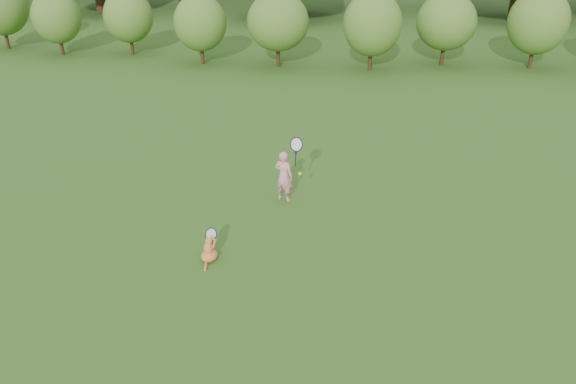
# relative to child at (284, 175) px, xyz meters

# --- Properties ---
(ground) EXTENTS (100.00, 100.00, 0.00)m
(ground) POSITION_rel_child_xyz_m (0.01, -1.80, -0.56)
(ground) COLOR #2B5818
(ground) RESTS_ON ground
(shrub_row) EXTENTS (28.00, 3.00, 2.80)m
(shrub_row) POSITION_rel_child_xyz_m (0.01, 11.20, 0.84)
(shrub_row) COLOR #457624
(shrub_row) RESTS_ON ground
(child) EXTENTS (0.63, 0.41, 1.60)m
(child) POSITION_rel_child_xyz_m (0.00, 0.00, 0.00)
(child) COLOR pink
(child) RESTS_ON ground
(cat) EXTENTS (0.40, 0.65, 0.61)m
(cat) POSITION_rel_child_xyz_m (-0.95, -2.33, -0.33)
(cat) COLOR #D65229
(cat) RESTS_ON ground
(tennis_ball) EXTENTS (0.07, 0.07, 0.07)m
(tennis_ball) POSITION_rel_child_xyz_m (0.35, -0.27, 0.18)
(tennis_ball) COLOR #CCCE18
(tennis_ball) RESTS_ON ground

